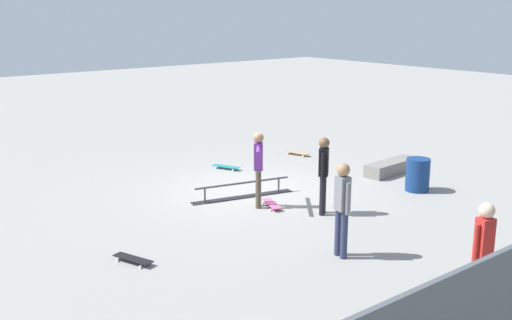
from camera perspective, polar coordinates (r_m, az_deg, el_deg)
name	(u,v)px	position (r m, az deg, el deg)	size (l,w,h in m)	color
ground_plane	(254,192)	(14.87, -0.15, -2.99)	(60.00, 60.00, 0.00)	gray
grind_rail	(243,191)	(14.43, -1.24, -2.86)	(2.53, 0.81, 0.37)	black
skate_ledge	(392,167)	(16.90, 12.53, -0.65)	(1.81, 0.51, 0.34)	gray
skater_main	(258,164)	(13.50, 0.22, -0.39)	(0.93, 1.11, 1.70)	brown
skateboard_main	(272,204)	(13.76, 1.46, -4.08)	(0.47, 0.82, 0.09)	#E05993
bystander_red_shirt	(483,251)	(9.47, 20.38, -7.93)	(0.38, 0.25, 1.67)	black
bystander_grey_shirt	(342,205)	(10.89, 8.02, -4.14)	(0.24, 0.40, 1.73)	#2D3351
bystander_black_shirt	(323,171)	(13.12, 6.30, -1.04)	(0.34, 0.30, 1.69)	black
loose_skateboard_teal	(226,167)	(16.94, -2.78, -0.62)	(0.50, 0.81, 0.09)	teal
loose_skateboard_natural	(297,153)	(18.59, 3.85, 0.68)	(0.41, 0.82, 0.09)	tan
loose_skateboard_black	(133,259)	(11.06, -11.38, -9.01)	(0.45, 0.82, 0.09)	black
trash_bin	(418,175)	(15.38, 14.81, -1.33)	(0.57, 0.57, 0.81)	navy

